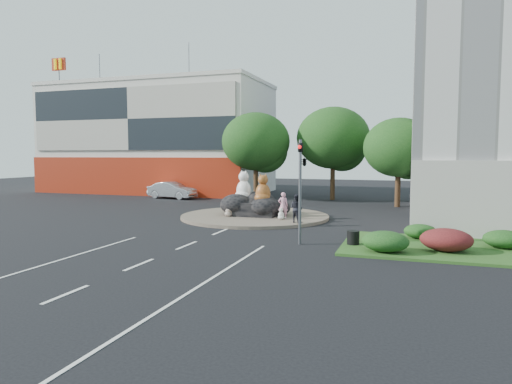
% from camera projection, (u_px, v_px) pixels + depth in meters
% --- Properties ---
extents(ground, '(120.00, 120.00, 0.00)m').
position_uv_depth(ground, '(187.00, 246.00, 21.56)').
color(ground, black).
rests_on(ground, ground).
extents(roundabout_island, '(10.00, 10.00, 0.20)m').
position_uv_depth(roundabout_island, '(255.00, 216.00, 30.99)').
color(roundabout_island, brown).
rests_on(roundabout_island, ground).
extents(rock_plinth, '(3.20, 2.60, 0.90)m').
position_uv_depth(rock_plinth, '(255.00, 208.00, 30.95)').
color(rock_plinth, black).
rests_on(rock_plinth, roundabout_island).
extents(shophouse_block, '(25.20, 12.30, 17.40)m').
position_uv_depth(shophouse_block, '(158.00, 138.00, 53.16)').
color(shophouse_block, beige).
rests_on(shophouse_block, ground).
extents(grass_verge, '(10.00, 6.00, 0.12)m').
position_uv_depth(grass_verge, '(456.00, 249.00, 20.55)').
color(grass_verge, '#2A4E1A').
rests_on(grass_verge, ground).
extents(tree_left, '(6.46, 6.46, 8.27)m').
position_uv_depth(tree_left, '(257.00, 144.00, 43.21)').
color(tree_left, '#382314').
rests_on(tree_left, ground).
extents(tree_mid, '(6.84, 6.84, 8.76)m').
position_uv_depth(tree_mid, '(334.00, 141.00, 42.84)').
color(tree_mid, '#382314').
rests_on(tree_mid, ground).
extents(tree_right, '(5.70, 5.70, 7.30)m').
position_uv_depth(tree_right, '(400.00, 150.00, 37.22)').
color(tree_right, '#382314').
rests_on(tree_right, ground).
extents(hedge_near_green, '(2.00, 1.60, 0.90)m').
position_uv_depth(hedge_near_green, '(385.00, 241.00, 19.58)').
color(hedge_near_green, '#113612').
rests_on(hedge_near_green, grass_verge).
extents(hedge_red, '(2.20, 1.76, 0.99)m').
position_uv_depth(hedge_red, '(446.00, 240.00, 19.72)').
color(hedge_red, '#451215').
rests_on(hedge_red, grass_verge).
extents(hedge_mid_green, '(1.80, 1.44, 0.81)m').
position_uv_depth(hedge_mid_green, '(504.00, 239.00, 20.35)').
color(hedge_mid_green, '#113612').
rests_on(hedge_mid_green, grass_verge).
extents(hedge_back_green, '(1.60, 1.28, 0.72)m').
position_uv_depth(hedge_back_green, '(420.00, 231.00, 22.70)').
color(hedge_back_green, '#113612').
rests_on(hedge_back_green, grass_verge).
extents(traffic_light, '(0.44, 1.24, 5.00)m').
position_uv_depth(traffic_light, '(302.00, 169.00, 21.52)').
color(traffic_light, '#595B60').
rests_on(traffic_light, ground).
extents(street_lamp, '(2.34, 0.22, 8.06)m').
position_uv_depth(street_lamp, '(467.00, 150.00, 24.65)').
color(street_lamp, '#595B60').
rests_on(street_lamp, ground).
extents(cat_white, '(1.64, 1.56, 2.13)m').
position_uv_depth(cat_white, '(244.00, 185.00, 31.55)').
color(cat_white, white).
rests_on(cat_white, rock_plinth).
extents(cat_tabby, '(1.24, 1.10, 1.95)m').
position_uv_depth(cat_tabby, '(263.00, 188.00, 30.19)').
color(cat_tabby, '#A46622').
rests_on(cat_tabby, rock_plinth).
extents(kitten_calico, '(0.75, 0.72, 0.97)m').
position_uv_depth(kitten_calico, '(229.00, 209.00, 30.22)').
color(kitten_calico, silver).
rests_on(kitten_calico, roundabout_island).
extents(kitten_white, '(0.60, 0.61, 0.77)m').
position_uv_depth(kitten_white, '(281.00, 213.00, 28.86)').
color(kitten_white, silver).
rests_on(kitten_white, roundabout_island).
extents(pedestrian_pink, '(0.72, 0.58, 1.71)m').
position_uv_depth(pedestrian_pink, '(283.00, 206.00, 29.00)').
color(pedestrian_pink, pink).
rests_on(pedestrian_pink, roundabout_island).
extents(pedestrian_dark, '(1.05, 0.96, 1.74)m').
position_uv_depth(pedestrian_dark, '(296.00, 208.00, 27.40)').
color(pedestrian_dark, black).
rests_on(pedestrian_dark, roundabout_island).
extents(parked_car, '(5.11, 2.31, 1.63)m').
position_uv_depth(parked_car, '(172.00, 190.00, 44.49)').
color(parked_car, '#B7B9C0').
rests_on(parked_car, ground).
extents(litter_bin, '(0.72, 0.72, 0.64)m').
position_uv_depth(litter_bin, '(353.00, 238.00, 21.22)').
color(litter_bin, black).
rests_on(litter_bin, grass_verge).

